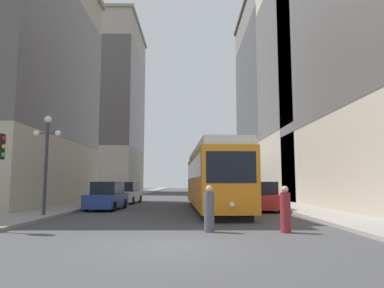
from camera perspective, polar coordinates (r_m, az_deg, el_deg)
name	(u,v)px	position (r m, az deg, el deg)	size (l,w,h in m)	color
ground_plane	(172,246)	(10.07, -3.30, -16.53)	(200.00, 200.00, 0.00)	#424244
sidewalk_left	(133,194)	(50.60, -9.70, -8.24)	(2.86, 120.00, 0.15)	gray
sidewalk_right	(240,194)	(50.45, 7.97, -8.27)	(2.86, 120.00, 0.15)	gray
streetcar	(213,177)	(22.22, 3.47, -5.55)	(3.29, 14.55, 3.89)	black
transit_bus	(230,181)	(40.60, 6.32, -6.12)	(3.06, 12.48, 3.45)	black
parked_car_left_near	(107,197)	(23.48, -13.88, -8.49)	(2.08, 4.46, 1.82)	black
parked_car_left_mid	(127,193)	(30.35, -10.75, -8.05)	(2.08, 4.92, 1.82)	black
parked_car_right_far	(260,197)	(22.54, 11.23, -8.65)	(2.07, 4.64, 1.82)	black
pedestrian_crossing_near	(209,210)	(12.66, 2.87, -10.91)	(0.37, 0.37, 1.67)	#4C4C56
pedestrian_crossing_far	(285,211)	(12.93, 15.23, -10.63)	(0.37, 0.37, 1.65)	maroon
lamp_post_left_near	(47,149)	(19.09, -22.97, -0.71)	(1.41, 0.36, 5.05)	#333338
building_left_midblock	(108,105)	(65.58, -13.76, 6.26)	(11.76, 17.87, 30.92)	#A89E8E
building_right_corner	(320,64)	(40.30, 20.54, 12.25)	(11.38, 15.48, 27.90)	#B2A893
building_right_far	(278,94)	(56.29, 14.04, 7.97)	(10.97, 20.51, 30.18)	slate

